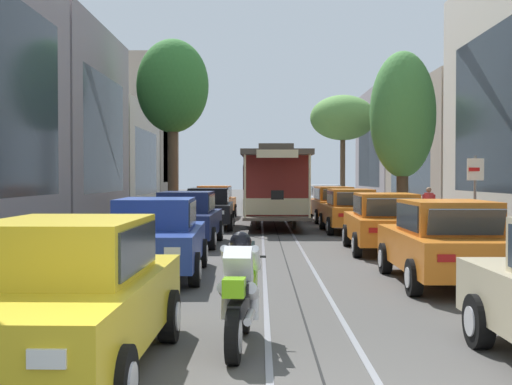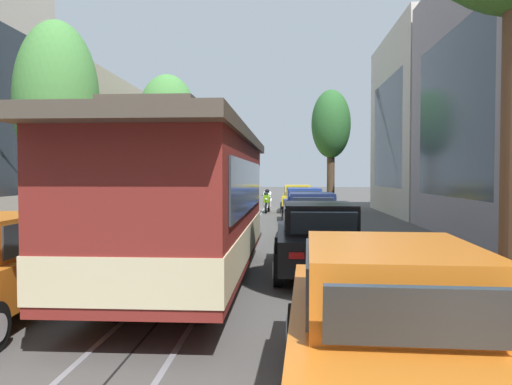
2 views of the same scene
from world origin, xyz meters
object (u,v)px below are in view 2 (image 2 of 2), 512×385
(parked_car_orange_second_right, at_px, (189,203))
(parked_car_orange_fourth_right, at_px, (110,229))
(parked_car_blue_second_left, at_px, (303,205))
(street_tree_kerb_right_near, at_px, (167,117))
(fire_hydrant, at_px, (163,210))
(parked_car_yellow_near_left, at_px, (298,198))
(parked_car_orange_fifth_left, at_px, (389,327))
(cable_car_trolley, at_px, (185,203))
(parked_car_navy_mid_left, at_px, (312,215))
(parked_car_black_fourth_left, at_px, (318,238))
(street_tree_kerb_right_second, at_px, (57,104))
(parked_car_beige_near_right, at_px, (208,198))
(motorcycle_with_rider, at_px, (267,201))
(street_tree_kerb_left_near, at_px, (331,126))
(street_sign_post, at_px, (153,189))
(parked_car_orange_mid_right, at_px, (165,211))

(parked_car_orange_second_right, height_order, parked_car_orange_fourth_right, same)
(parked_car_blue_second_left, bearing_deg, street_tree_kerb_right_near, -31.58)
(parked_car_orange_second_right, distance_m, fire_hydrant, 1.42)
(parked_car_yellow_near_left, height_order, parked_car_orange_second_right, same)
(parked_car_yellow_near_left, relative_size, parked_car_orange_fifth_left, 0.99)
(parked_car_yellow_near_left, bearing_deg, cable_car_trolley, 82.82)
(parked_car_navy_mid_left, distance_m, parked_car_black_fourth_left, 6.27)
(parked_car_orange_fourth_right, bearing_deg, street_tree_kerb_right_second, -24.37)
(parked_car_blue_second_left, relative_size, parked_car_orange_fifth_left, 1.00)
(parked_car_beige_near_right, xyz_separation_m, street_tree_kerb_right_second, (1.56, 17.13, 3.36))
(parked_car_orange_second_right, distance_m, motorcycle_with_rider, 6.01)
(parked_car_black_fourth_left, xyz_separation_m, cable_car_trolley, (2.63, 1.70, 0.86))
(parked_car_yellow_near_left, height_order, parked_car_orange_fourth_right, same)
(parked_car_blue_second_left, xyz_separation_m, street_tree_kerb_left_near, (-1.88, -6.96, 4.33))
(parked_car_orange_second_right, bearing_deg, parked_car_blue_second_left, 169.82)
(street_tree_kerb_right_second, xyz_separation_m, street_sign_post, (-0.32, -8.98, -2.61))
(fire_hydrant, bearing_deg, street_tree_kerb_right_near, -80.98)
(street_tree_kerb_right_near, bearing_deg, parked_car_orange_fourth_right, 97.67)
(motorcycle_with_rider, bearing_deg, parked_car_blue_second_left, 108.27)
(parked_car_beige_near_right, distance_m, parked_car_orange_fourth_right, 17.91)
(parked_car_beige_near_right, xyz_separation_m, parked_car_orange_fourth_right, (-0.17, 17.91, 0.00))
(parked_car_navy_mid_left, xyz_separation_m, street_sign_post, (6.89, -5.19, 0.76))
(parked_car_yellow_near_left, relative_size, fire_hydrant, 5.22)
(parked_car_navy_mid_left, distance_m, parked_car_orange_fourth_right, 7.14)
(fire_hydrant, bearing_deg, parked_car_orange_fifth_left, 109.20)
(parked_car_orange_fourth_right, xyz_separation_m, street_tree_kerb_right_second, (1.73, -0.78, 3.36))
(parked_car_orange_second_right, bearing_deg, parked_car_orange_mid_right, 91.35)
(parked_car_black_fourth_left, height_order, fire_hydrant, parked_car_black_fourth_left)
(parked_car_orange_fifth_left, relative_size, street_tree_kerb_left_near, 0.61)
(parked_car_orange_second_right, bearing_deg, parked_car_beige_near_right, -90.18)
(parked_car_beige_near_right, height_order, fire_hydrant, parked_car_beige_near_right)
(parked_car_blue_second_left, distance_m, parked_car_orange_second_right, 5.71)
(parked_car_beige_near_right, relative_size, street_tree_kerb_right_near, 0.56)
(street_tree_kerb_left_near, xyz_separation_m, street_sign_post, (8.71, 8.02, -3.58))
(parked_car_blue_second_left, xyz_separation_m, cable_car_trolley, (2.75, 14.21, 0.86))
(parked_car_beige_near_right, distance_m, motorcycle_with_rider, 3.96)
(parked_car_orange_second_right, bearing_deg, street_sign_post, 59.56)
(parked_car_navy_mid_left, relative_size, parked_car_orange_second_right, 1.00)
(fire_hydrant, bearing_deg, motorcycle_with_rider, -138.44)
(parked_car_orange_fifth_left, relative_size, street_tree_kerb_right_near, 0.56)
(parked_car_orange_fourth_right, bearing_deg, parked_car_blue_second_left, -116.63)
(parked_car_orange_fourth_right, relative_size, street_sign_post, 1.76)
(motorcycle_with_rider, height_order, fire_hydrant, motorcycle_with_rider)
(parked_car_black_fourth_left, distance_m, street_tree_kerb_left_near, 20.06)
(parked_car_blue_second_left, height_order, cable_car_trolley, cable_car_trolley)
(parked_car_orange_fifth_left, bearing_deg, cable_car_trolley, -59.54)
(parked_car_blue_second_left, relative_size, fire_hydrant, 5.24)
(parked_car_navy_mid_left, height_order, parked_car_orange_mid_right, same)
(parked_car_blue_second_left, bearing_deg, parked_car_orange_second_right, -10.18)
(parked_car_navy_mid_left, distance_m, street_tree_kerb_right_second, 8.81)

